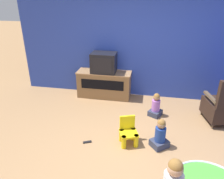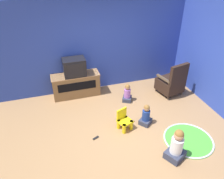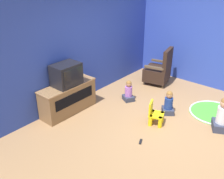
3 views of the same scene
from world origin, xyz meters
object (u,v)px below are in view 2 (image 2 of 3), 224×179
Objects in this scene: child_watching_left at (177,146)px; child_watching_center at (146,116)px; black_armchair at (171,83)px; child_watching_right at (127,94)px; tv_cabinet at (76,85)px; yellow_kid_chair at (124,121)px; remote_control at (96,138)px; television at (74,67)px.

child_watching_left is 1.14m from child_watching_center.
black_armchair reaches higher than child_watching_right.
tv_cabinet is 1.94m from yellow_kid_chair.
child_watching_left is at bearing -79.84° from yellow_kid_chair.
child_watching_right is at bearing 56.29° from child_watching_center.
child_watching_right is (0.47, 1.04, 0.03)m from yellow_kid_chair.
child_watching_center is 3.52× the size of remote_control.
remote_control is at bearing 170.35° from yellow_kid_chair.
child_watching_center is 1.04× the size of child_watching_right.
black_armchair is (2.61, -0.74, 0.03)m from tv_cabinet.
child_watching_right is (-1.33, 0.03, -0.14)m from black_armchair.
tv_cabinet is at bearing 94.52° from yellow_kid_chair.
remote_control is (-1.18, -1.18, -0.22)m from child_watching_right.
television is 3.83× the size of remote_control.
television is at bearing -90.00° from tv_cabinet.
child_watching_right is (-0.08, 1.04, -0.01)m from child_watching_center.
yellow_kid_chair is at bearing -64.67° from television.
yellow_kid_chair is 0.75m from remote_control.
remote_control is (0.11, -1.89, -0.33)m from tv_cabinet.
tv_cabinet is 1.92m from remote_control.
black_armchair is at bearing 8.62° from yellow_kid_chair.
child_watching_left is (1.50, -2.87, -0.03)m from tv_cabinet.
child_watching_left is at bearing 49.31° from black_armchair.
remote_control is (-1.26, -0.14, -0.23)m from child_watching_center.
child_watching_center is (0.55, -0.00, 0.04)m from yellow_kid_chair.
black_armchair is 1.86× the size of child_watching_center.
television is 3.29m from child_watching_left.
black_armchair is (2.61, -0.73, -0.53)m from television.
black_armchair is at bearing 0.24° from remote_control.
black_armchair is 1.33m from child_watching_right.
tv_cabinet is 2.70× the size of yellow_kid_chair.
child_watching_center is 1.04m from child_watching_right.
child_watching_right is (1.29, -0.71, -0.12)m from tv_cabinet.
yellow_kid_chair is (-1.79, -1.01, -0.18)m from black_armchair.
television is 1.13× the size of child_watching_right.
black_armchair is 1.94× the size of child_watching_right.
child_watching_left is (0.67, -1.13, 0.12)m from yellow_kid_chair.
yellow_kid_chair is 0.69× the size of child_watching_left.
black_armchair reaches higher than remote_control.
television reaches higher than child_watching_right.
television is 2.05m from yellow_kid_chair.
yellow_kid_chair is at bearing -175.48° from child_watching_right.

